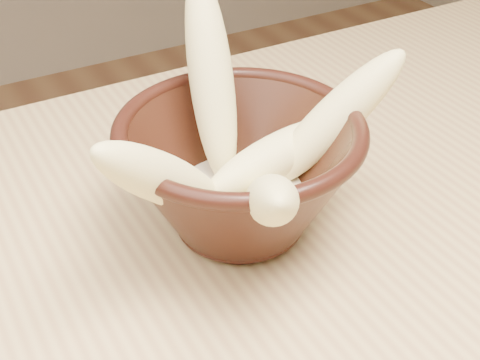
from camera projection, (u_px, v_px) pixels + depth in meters
bowl at (240, 171)px, 0.50m from camera, size 0.19×0.19×0.10m
milk_puddle at (240, 197)px, 0.52m from camera, size 0.10×0.10×0.01m
banana_upright at (211, 78)px, 0.51m from camera, size 0.06×0.11×0.16m
banana_left at (164, 179)px, 0.44m from camera, size 0.13×0.08×0.12m
banana_right at (334, 119)px, 0.51m from camera, size 0.13×0.06×0.12m
banana_across at (275, 157)px, 0.51m from camera, size 0.14×0.06×0.04m
banana_front at (271, 200)px, 0.44m from camera, size 0.10×0.14×0.11m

